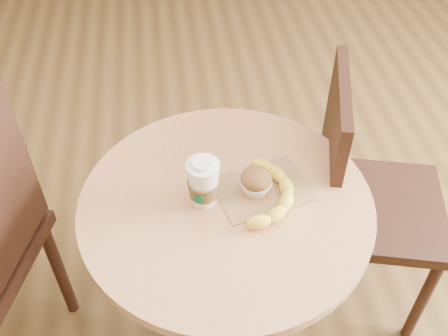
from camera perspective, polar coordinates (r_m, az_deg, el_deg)
The scene contains 6 objects.
cafe_table at distance 1.51m, azimuth 0.20°, elevation -8.48°, with size 0.77×0.77×0.75m.
chair_right at distance 1.74m, azimuth 14.73°, elevation -2.95°, with size 0.51×0.51×0.94m.
kraft_bag at distance 1.39m, azimuth 4.16°, elevation -2.24°, with size 0.24×0.18×0.00m, color #9A704A.
coffee_cup at distance 1.31m, azimuth -2.25°, elevation -1.76°, with size 0.08×0.09×0.14m.
muffin at distance 1.35m, azimuth 3.51°, elevation -1.51°, with size 0.08×0.08×0.07m.
banana at distance 1.36m, azimuth 4.99°, elevation -2.57°, with size 0.16×0.26×0.04m, color yellow, non-canonical shape.
Camera 1 is at (-0.02, -0.85, 1.76)m, focal length 42.00 mm.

